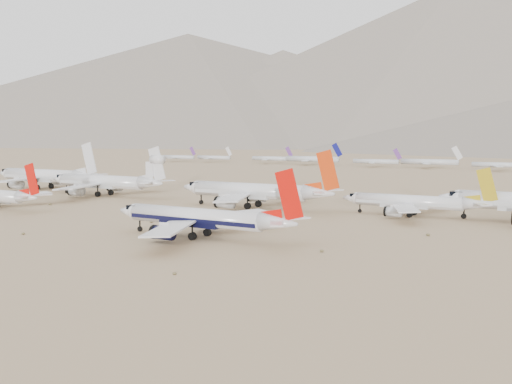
# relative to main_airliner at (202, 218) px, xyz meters

# --- Properties ---
(ground) EXTENTS (7000.00, 7000.00, 0.00)m
(ground) POSITION_rel_main_airliner_xyz_m (5.05, -2.20, -4.53)
(ground) COLOR #8C7151
(ground) RESTS_ON ground
(main_airliner) EXTENTS (46.65, 45.56, 16.46)m
(main_airliner) POSITION_rel_main_airliner_xyz_m (0.00, 0.00, 0.00)
(main_airliner) COLOR silver
(main_airliner) RESTS_ON ground
(row2_gold_tail) EXTENTS (41.20, 40.30, 14.67)m
(row2_gold_tail) POSITION_rel_main_airliner_xyz_m (31.82, 59.17, -0.42)
(row2_gold_tail) COLOR silver
(row2_gold_tail) RESTS_ON ground
(row2_orange_tail) EXTENTS (53.39, 52.22, 19.04)m
(row2_orange_tail) POSITION_rel_main_airliner_xyz_m (-17.03, 52.39, 0.82)
(row2_orange_tail) COLOR silver
(row2_orange_tail) RESTS_ON ground
(row2_white_trijet) EXTENTS (54.62, 53.38, 19.36)m
(row2_white_trijet) POSITION_rel_main_airliner_xyz_m (-84.56, 55.54, 1.08)
(row2_white_trijet) COLOR silver
(row2_white_trijet) RESTS_ON ground
(row2_white_twin) EXTENTS (57.54, 56.30, 20.56)m
(row2_white_twin) POSITION_rel_main_airliner_xyz_m (-128.19, 62.73, 1.26)
(row2_white_twin) COLOR silver
(row2_white_twin) RESTS_ON ground
(distant_storage_row) EXTENTS (459.46, 55.74, 15.51)m
(distant_storage_row) POSITION_rel_main_airliner_xyz_m (-44.04, 312.95, -0.18)
(distant_storage_row) COLOR silver
(distant_storage_row) RESTS_ON ground
(desert_scrub) EXTENTS (247.37, 121.67, 0.63)m
(desert_scrub) POSITION_rel_main_airliner_xyz_m (-6.04, -28.69, -4.24)
(desert_scrub) COLOR brown
(desert_scrub) RESTS_ON ground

